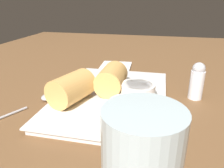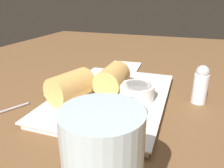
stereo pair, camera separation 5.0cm
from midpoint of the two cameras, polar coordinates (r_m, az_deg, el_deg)
The scene contains 9 objects.
table_surface at distance 49.32cm, azimuth 0.68°, elevation -5.23°, with size 180.00×140.00×2.00cm.
serving_plate at distance 48.45cm, azimuth -2.96°, elevation -3.46°, with size 33.57×23.21×1.50cm.
roll_front_left at distance 49.02cm, azimuth -2.91°, elevation 1.51°, with size 10.03×5.91×5.87cm.
roll_front_right at distance 45.10cm, azimuth -13.25°, elevation -0.91°, with size 10.53×8.29×5.87cm.
dipping_bowl_near at distance 45.64cm, azimuth 3.64°, elevation -1.74°, with size 7.20×7.20×3.14cm.
dipping_bowl_far at distance 38.19cm, azimuth 0.69°, elevation -6.63°, with size 7.20×7.20×3.14cm.
spoon at distance 50.62cm, azimuth -20.28°, elevation -3.86°, with size 19.24×10.94×1.43cm.
napkin at distance 70.96cm, azimuth -1.10°, elevation 4.45°, with size 11.84×10.23×0.60cm.
salt_shaker at distance 50.70cm, azimuth 18.74°, elevation 0.75°, with size 3.08×3.08×8.38cm.
Camera 1 is at (43.71, 6.74, 23.32)cm, focal length 35.00 mm.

